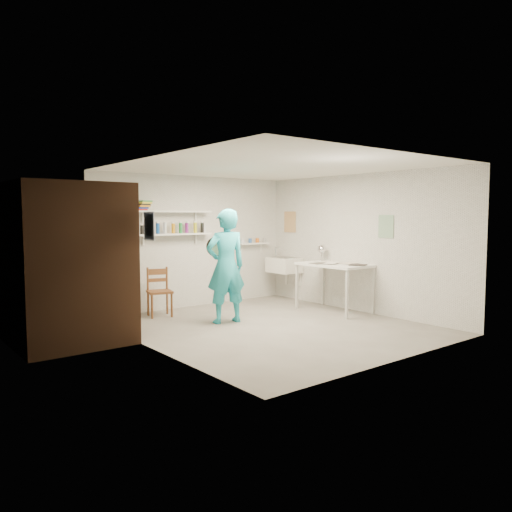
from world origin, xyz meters
TOP-DOWN VIEW (x-y plane):
  - floor at (0.00, 0.00)m, footprint 4.00×4.50m
  - ceiling at (0.00, 0.00)m, footprint 4.00×4.50m
  - wall_back at (0.00, 2.26)m, footprint 4.00×0.02m
  - wall_front at (0.00, -2.26)m, footprint 4.00×0.02m
  - wall_left at (-2.01, 0.00)m, footprint 0.02×4.50m
  - wall_right at (2.01, 0.00)m, footprint 0.02×4.50m
  - doorway_recess at (-1.99, 1.05)m, footprint 0.02×0.90m
  - corridor_box at (-2.70, 1.05)m, footprint 1.40×1.50m
  - door_lintel at (-1.97, 1.05)m, footprint 0.06×1.05m
  - door_jamb_near at (-1.97, 0.55)m, footprint 0.06×0.10m
  - door_jamb_far at (-1.97, 1.55)m, footprint 0.06×0.10m
  - shelf_lower at (-0.50, 2.13)m, footprint 1.50×0.22m
  - shelf_upper at (-0.50, 2.13)m, footprint 1.50×0.22m
  - ledge_shelf at (1.35, 2.17)m, footprint 0.70×0.14m
  - poster_left at (-1.99, 0.05)m, footprint 0.01×0.28m
  - poster_right_a at (1.99, 1.80)m, footprint 0.01×0.34m
  - poster_right_b at (1.99, -0.55)m, footprint 0.01×0.30m
  - belfast_sink at (1.75, 1.70)m, footprint 0.48×0.60m
  - man at (-0.37, 0.69)m, footprint 0.71×0.53m
  - wall_clock at (-0.41, 0.90)m, footprint 0.32×0.09m
  - wooden_chair at (-0.97, 1.77)m, footprint 0.46×0.45m
  - work_table at (1.64, 0.26)m, footprint 0.76×1.26m
  - desk_lamp at (1.85, 0.77)m, footprint 0.16×0.16m
  - spray_cans at (-0.50, 2.13)m, footprint 1.31×0.06m
  - book_stack at (-1.05, 2.13)m, footprint 0.28×0.14m
  - ledge_pots at (1.35, 2.17)m, footprint 0.48×0.07m
  - papers at (1.64, 0.26)m, footprint 0.30×0.22m

SIDE VIEW (x-z plane):
  - floor at x=0.00m, z-range -0.02..0.00m
  - wooden_chair at x=-0.97m, z-range 0.00..0.83m
  - work_table at x=1.64m, z-range 0.00..0.84m
  - belfast_sink at x=1.75m, z-range 0.55..0.85m
  - papers at x=1.64m, z-range 0.84..0.87m
  - man at x=-0.37m, z-range 0.00..1.78m
  - doorway_recess at x=-1.99m, z-range 0.00..2.00m
  - door_jamb_near at x=-1.97m, z-range 0.00..2.00m
  - door_jamb_far at x=-1.97m, z-range 0.00..2.00m
  - corridor_box at x=-2.70m, z-range 0.00..2.10m
  - desk_lamp at x=1.85m, z-range 0.98..1.14m
  - ledge_shelf at x=1.35m, z-range 1.11..1.14m
  - ledge_pots at x=1.35m, z-range 1.14..1.22m
  - wall_clock at x=-0.41m, z-range 1.03..1.35m
  - wall_back at x=0.00m, z-range 0.00..2.40m
  - wall_front at x=0.00m, z-range 0.00..2.40m
  - wall_left at x=-2.01m, z-range 0.00..2.40m
  - wall_right at x=2.01m, z-range 0.00..2.40m
  - shelf_lower at x=-0.50m, z-range 1.34..1.36m
  - spray_cans at x=-0.50m, z-range 1.36..1.53m
  - poster_right_b at x=1.99m, z-range 1.31..1.69m
  - poster_left at x=-1.99m, z-range 1.37..1.73m
  - poster_right_a at x=1.99m, z-range 1.34..1.76m
  - shelf_upper at x=-0.50m, z-range 1.74..1.76m
  - book_stack at x=-1.05m, z-range 1.77..1.93m
  - door_lintel at x=-1.97m, z-range 2.00..2.10m
  - ceiling at x=0.00m, z-range 2.40..2.42m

